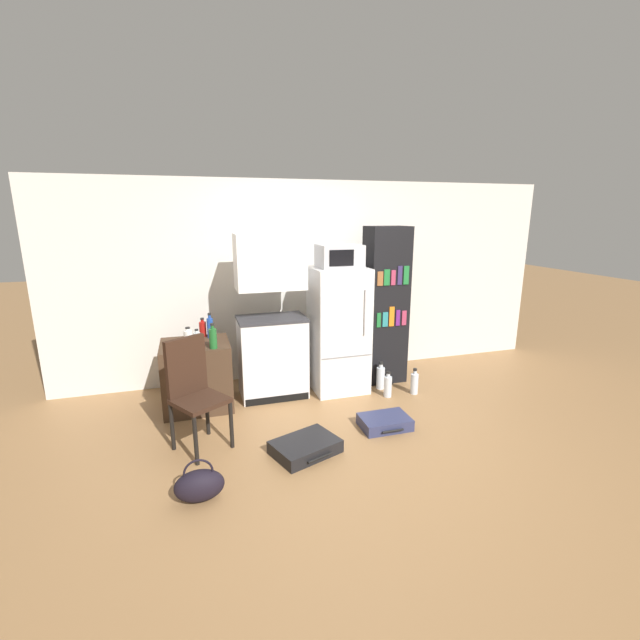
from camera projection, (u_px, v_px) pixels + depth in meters
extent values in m
plane|color=olive|center=(359.00, 446.00, 3.86)|extent=(24.00, 24.00, 0.00)
cube|color=silver|center=(317.00, 280.00, 5.47)|extent=(6.40, 0.10, 2.44)
cube|color=#422D1E|center=(197.00, 375.00, 4.58)|extent=(0.70, 0.62, 0.72)
cube|color=white|center=(273.00, 358.00, 4.86)|extent=(0.74, 0.48, 0.89)
cube|color=#333338|center=(271.00, 319.00, 4.75)|extent=(0.75, 0.49, 0.03)
cube|color=white|center=(270.00, 262.00, 4.60)|extent=(0.74, 0.41, 0.60)
cube|color=black|center=(278.00, 399.00, 4.73)|extent=(0.71, 0.01, 0.08)
cube|color=white|center=(338.00, 330.00, 4.97)|extent=(0.62, 0.58, 1.45)
cube|color=gray|center=(347.00, 357.00, 4.75)|extent=(0.59, 0.01, 0.01)
cylinder|color=silver|center=(365.00, 312.00, 4.68)|extent=(0.02, 0.02, 0.51)
cube|color=#B7B7BC|center=(339.00, 256.00, 4.76)|extent=(0.47, 0.38, 0.25)
cube|color=black|center=(342.00, 258.00, 4.57)|extent=(0.28, 0.01, 0.17)
cube|color=black|center=(385.00, 306.00, 5.20)|extent=(0.49, 0.36, 1.90)
cube|color=#1E7033|center=(379.00, 320.00, 5.01)|extent=(0.05, 0.01, 0.17)
cube|color=teal|center=(385.00, 319.00, 5.04)|extent=(0.07, 0.01, 0.18)
cube|color=orange|center=(392.00, 317.00, 5.05)|extent=(0.06, 0.01, 0.24)
cube|color=#661E75|center=(398.00, 318.00, 5.08)|extent=(0.05, 0.01, 0.19)
cube|color=#A33351|center=(404.00, 318.00, 5.11)|extent=(0.06, 0.01, 0.18)
cube|color=brown|center=(380.00, 279.00, 4.89)|extent=(0.07, 0.01, 0.16)
cube|color=#1E7033|center=(387.00, 277.00, 4.92)|extent=(0.07, 0.01, 0.19)
cube|color=#A33351|center=(393.00, 278.00, 4.94)|extent=(0.05, 0.01, 0.17)
cube|color=#332856|center=(400.00, 275.00, 4.96)|extent=(0.05, 0.01, 0.22)
cube|color=#1E7033|center=(406.00, 275.00, 4.98)|extent=(0.07, 0.01, 0.22)
cylinder|color=#1E6028|center=(213.00, 339.00, 4.29)|extent=(0.08, 0.08, 0.20)
cylinder|color=#1E6028|center=(212.00, 327.00, 4.26)|extent=(0.04, 0.04, 0.04)
cylinder|color=black|center=(212.00, 324.00, 4.26)|extent=(0.04, 0.04, 0.02)
cylinder|color=silver|center=(197.00, 339.00, 4.43)|extent=(0.07, 0.07, 0.13)
cylinder|color=silver|center=(197.00, 332.00, 4.41)|extent=(0.03, 0.03, 0.02)
cylinder|color=black|center=(196.00, 330.00, 4.40)|extent=(0.04, 0.04, 0.01)
cylinder|color=white|center=(188.00, 337.00, 4.46)|extent=(0.09, 0.09, 0.14)
cylinder|color=white|center=(188.00, 330.00, 4.44)|extent=(0.04, 0.04, 0.02)
cylinder|color=black|center=(188.00, 328.00, 4.44)|extent=(0.05, 0.05, 0.01)
cylinder|color=#1E47A3|center=(210.00, 328.00, 4.66)|extent=(0.07, 0.07, 0.22)
cylinder|color=#1E47A3|center=(209.00, 317.00, 4.63)|extent=(0.03, 0.03, 0.04)
cylinder|color=black|center=(209.00, 314.00, 4.62)|extent=(0.04, 0.04, 0.02)
cylinder|color=#AD1914|center=(203.00, 329.00, 4.73)|extent=(0.08, 0.08, 0.16)
cylinder|color=#AD1914|center=(202.00, 321.00, 4.70)|extent=(0.03, 0.03, 0.03)
cylinder|color=black|center=(202.00, 319.00, 4.70)|extent=(0.04, 0.04, 0.02)
cylinder|color=black|center=(196.00, 441.00, 3.52)|extent=(0.04, 0.04, 0.44)
cylinder|color=black|center=(231.00, 425.00, 3.79)|extent=(0.04, 0.04, 0.44)
cylinder|color=black|center=(172.00, 427.00, 3.75)|extent=(0.04, 0.04, 0.44)
cylinder|color=black|center=(207.00, 413.00, 4.02)|extent=(0.04, 0.04, 0.44)
cube|color=#331E14|center=(200.00, 401.00, 3.71)|extent=(0.55, 0.55, 0.04)
cube|color=#331E14|center=(186.00, 366.00, 3.76)|extent=(0.35, 0.24, 0.52)
cube|color=navy|center=(385.00, 422.00, 4.19)|extent=(0.48, 0.33, 0.11)
cylinder|color=black|center=(393.00, 431.00, 4.01)|extent=(0.21, 0.02, 0.02)
cube|color=black|center=(305.00, 447.00, 3.74)|extent=(0.65, 0.56, 0.12)
cylinder|color=black|center=(320.00, 458.00, 3.57)|extent=(0.24, 0.10, 0.02)
ellipsoid|color=black|center=(199.00, 486.00, 3.10)|extent=(0.36, 0.20, 0.24)
torus|color=black|center=(198.00, 473.00, 3.08)|extent=(0.21, 0.02, 0.21)
cylinder|color=silver|center=(388.00, 387.00, 4.88)|extent=(0.09, 0.09, 0.24)
cylinder|color=silver|center=(388.00, 375.00, 4.85)|extent=(0.04, 0.04, 0.04)
cylinder|color=black|center=(388.00, 372.00, 4.84)|extent=(0.05, 0.05, 0.02)
cylinder|color=silver|center=(414.00, 384.00, 4.96)|extent=(0.09, 0.09, 0.24)
cylinder|color=silver|center=(415.00, 372.00, 4.93)|extent=(0.04, 0.04, 0.04)
cylinder|color=black|center=(415.00, 370.00, 4.92)|extent=(0.05, 0.05, 0.02)
cylinder|color=silver|center=(381.00, 378.00, 5.10)|extent=(0.10, 0.10, 0.26)
cylinder|color=silver|center=(381.00, 366.00, 5.07)|extent=(0.04, 0.04, 0.05)
cylinder|color=black|center=(381.00, 363.00, 5.06)|extent=(0.05, 0.05, 0.03)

